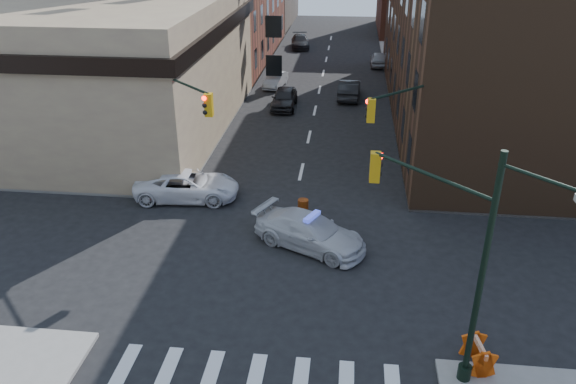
% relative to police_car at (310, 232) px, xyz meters
% --- Properties ---
extents(ground, '(140.00, 140.00, 0.00)m').
position_rel_police_car_xyz_m(ground, '(-1.16, -1.55, -0.78)').
color(ground, black).
rests_on(ground, ground).
extents(sidewalk_nw, '(34.00, 54.50, 0.15)m').
position_rel_police_car_xyz_m(sidewalk_nw, '(-24.16, 31.20, -0.70)').
color(sidewalk_nw, gray).
rests_on(sidewalk_nw, ground).
extents(sidewalk_ne, '(34.00, 54.50, 0.15)m').
position_rel_police_car_xyz_m(sidewalk_ne, '(21.84, 31.20, -0.70)').
color(sidewalk_ne, gray).
rests_on(sidewalk_ne, ground).
extents(bank_building, '(22.00, 22.00, 9.00)m').
position_rel_police_car_xyz_m(bank_building, '(-18.16, 14.95, 3.72)').
color(bank_building, tan).
rests_on(bank_building, ground).
extents(commercial_row_ne, '(14.00, 34.00, 14.00)m').
position_rel_police_car_xyz_m(commercial_row_ne, '(11.84, 20.95, 6.22)').
color(commercial_row_ne, '#452D1B').
rests_on(commercial_row_ne, ground).
extents(signal_pole_se, '(5.40, 5.27, 8.00)m').
position_rel_police_car_xyz_m(signal_pole_se, '(4.88, -7.07, 3.84)').
color(signal_pole_se, black).
rests_on(signal_pole_se, sidewalk_se).
extents(signal_pole_nw, '(3.58, 3.67, 8.00)m').
position_rel_police_car_xyz_m(signal_pole_nw, '(-7.01, 3.79, 3.56)').
color(signal_pole_nw, black).
rests_on(signal_pole_nw, sidewalk_nw).
extents(signal_pole_ne, '(3.67, 3.58, 8.00)m').
position_rel_police_car_xyz_m(signal_pole_ne, '(4.68, 3.80, 3.56)').
color(signal_pole_ne, black).
rests_on(signal_pole_ne, sidewalk_ne).
extents(tree_ne_near, '(3.00, 3.00, 4.85)m').
position_rel_police_car_xyz_m(tree_ne_near, '(6.34, 24.45, 2.71)').
color(tree_ne_near, black).
rests_on(tree_ne_near, sidewalk_ne).
extents(tree_ne_far, '(3.00, 3.00, 4.85)m').
position_rel_police_car_xyz_m(tree_ne_far, '(6.34, 32.45, 2.71)').
color(tree_ne_far, black).
rests_on(tree_ne_far, sidewalk_ne).
extents(police_car, '(5.76, 4.32, 1.55)m').
position_rel_police_car_xyz_m(police_car, '(0.00, 0.00, 0.00)').
color(police_car, silver).
rests_on(police_car, ground).
extents(pickup, '(5.74, 3.02, 1.54)m').
position_rel_police_car_xyz_m(pickup, '(-6.96, 4.25, -0.01)').
color(pickup, white).
rests_on(pickup, ground).
extents(parked_car_wnear, '(1.90, 4.67, 1.59)m').
position_rel_police_car_xyz_m(parked_car_wnear, '(-3.66, 20.90, 0.02)').
color(parked_car_wnear, black).
rests_on(parked_car_wnear, ground).
extents(parked_car_wfar, '(1.91, 4.11, 1.30)m').
position_rel_police_car_xyz_m(parked_car_wfar, '(-5.16, 26.93, -0.13)').
color(parked_car_wfar, gray).
rests_on(parked_car_wfar, ground).
extents(parked_car_wdeep, '(2.63, 5.21, 1.45)m').
position_rel_police_car_xyz_m(parked_car_wdeep, '(-4.51, 44.18, -0.05)').
color(parked_car_wdeep, black).
rests_on(parked_car_wdeep, ground).
extents(parked_car_enear, '(1.91, 4.83, 1.56)m').
position_rel_police_car_xyz_m(parked_car_enear, '(1.46, 24.16, 0.01)').
color(parked_car_enear, black).
rests_on(parked_car_enear, ground).
extents(parked_car_efar, '(1.76, 4.27, 1.45)m').
position_rel_police_car_xyz_m(parked_car_efar, '(4.34, 36.07, -0.05)').
color(parked_car_efar, '#9B9EA4').
rests_on(parked_car_efar, ground).
extents(pedestrian_a, '(0.69, 0.67, 1.60)m').
position_rel_police_car_xyz_m(pedestrian_a, '(-11.22, 6.36, 0.18)').
color(pedestrian_a, black).
rests_on(pedestrian_a, sidewalk_nw).
extents(pedestrian_b, '(1.08, 0.90, 2.02)m').
position_rel_police_car_xyz_m(pedestrian_b, '(-10.07, 4.45, 0.38)').
color(pedestrian_b, black).
rests_on(pedestrian_b, sidewalk_nw).
extents(pedestrian_c, '(1.05, 1.11, 1.84)m').
position_rel_police_car_xyz_m(pedestrian_c, '(-11.02, 4.45, 0.29)').
color(pedestrian_c, '#1F262F').
rests_on(pedestrian_c, sidewalk_nw).
extents(barrel_road, '(0.59, 0.59, 0.95)m').
position_rel_police_car_xyz_m(barrel_road, '(-0.57, 2.87, -0.30)').
color(barrel_road, red).
rests_on(barrel_road, ground).
extents(barrel_bank, '(0.63, 0.63, 0.90)m').
position_rel_police_car_xyz_m(barrel_bank, '(-6.66, 4.05, -0.33)').
color(barrel_bank, '#D63C0A').
rests_on(barrel_bank, ground).
extents(barricade_se_a, '(0.86, 1.40, 0.99)m').
position_rel_police_car_xyz_m(barricade_se_a, '(6.16, -7.25, -0.13)').
color(barricade_se_a, '#E4550A').
rests_on(barricade_se_a, sidewalk_se).
extents(barricade_nw_a, '(1.38, 0.75, 1.00)m').
position_rel_police_car_xyz_m(barricade_nw_a, '(-8.19, 4.61, -0.12)').
color(barricade_nw_a, red).
rests_on(barricade_nw_a, sidewalk_nw).
extents(barricade_nw_b, '(1.24, 0.82, 0.86)m').
position_rel_police_car_xyz_m(barricade_nw_b, '(-11.56, 5.96, -0.20)').
color(barricade_nw_b, red).
rests_on(barricade_nw_b, sidewalk_nw).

